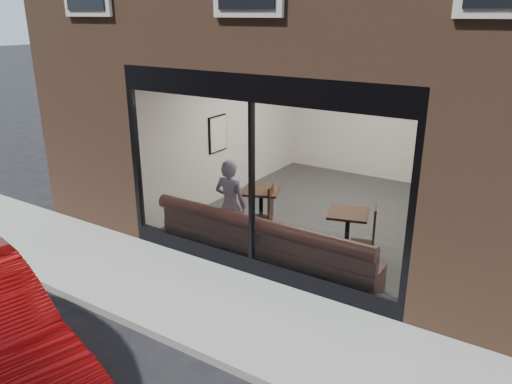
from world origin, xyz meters
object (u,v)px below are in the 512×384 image
Objects in this scene: person at (230,205)px; cafe_table_right at (348,213)px; banquette at (265,252)px; cafe_table_left at (261,191)px; cafe_chair_right at (361,244)px; cafe_chair_left at (261,219)px.

cafe_table_right is at bearing -155.97° from person.
cafe_table_left reaches higher than banquette.
cafe_table_right is 0.58m from cafe_chair_right.
banquette is 10.71× the size of cafe_chair_right.
cafe_chair_right is at bearing -5.41° from cafe_table_left.
banquette is 5.92× the size of cafe_table_left.
cafe_table_left reaches higher than cafe_chair_left.
person is at bearing 4.98° from cafe_chair_right.
cafe_chair_right is at bearing -6.06° from cafe_table_right.
person is 2.06m from cafe_table_right.
cafe_table_right is at bearing 160.66° from cafe_chair_left.
cafe_chair_right is at bearing 41.50° from banquette.
cafe_chair_left is (0.12, -0.20, -0.50)m from cafe_table_left.
banquette is 2.41× the size of person.
person is at bearing -152.70° from cafe_table_right.
banquette is 1.60m from cafe_table_right.
cafe_table_right is 1.65× the size of cafe_chair_left.
banquette is 1.06m from person.
cafe_chair_left is at bearing -96.83° from person.
cafe_table_right is 1.83× the size of cafe_chair_right.
banquette is 9.66× the size of cafe_chair_left.
cafe_table_right is (1.89, -0.18, 0.00)m from cafe_table_left.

